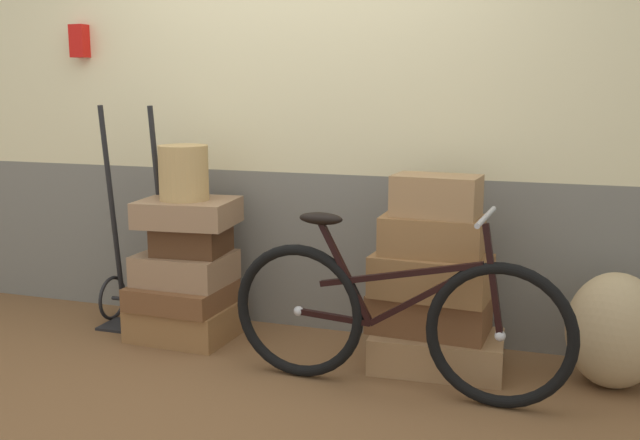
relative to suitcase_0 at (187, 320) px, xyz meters
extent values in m
cube|color=brown|center=(0.54, -0.38, -0.13)|extent=(9.08, 5.20, 0.06)
cube|color=slate|center=(0.54, 0.47, 0.37)|extent=(7.08, 0.20, 0.94)
cube|color=beige|center=(0.54, 0.47, 1.71)|extent=(7.08, 0.20, 1.74)
cube|color=red|center=(-0.87, 0.33, 1.62)|extent=(0.10, 0.08, 0.20)
cube|color=olive|center=(0.00, 0.00, 0.00)|extent=(0.58, 0.51, 0.19)
cube|color=brown|center=(0.00, -0.04, 0.16)|extent=(0.54, 0.47, 0.13)
cube|color=#937051|center=(0.00, 0.00, 0.31)|extent=(0.52, 0.42, 0.17)
cube|color=#4C2D19|center=(0.04, 0.01, 0.48)|extent=(0.41, 0.36, 0.17)
cube|color=#937051|center=(0.03, 0.00, 0.64)|extent=(0.56, 0.48, 0.15)
cube|color=#9E754C|center=(1.47, -0.03, 0.00)|extent=(0.69, 0.43, 0.19)
cube|color=brown|center=(1.42, 0.00, 0.19)|extent=(0.62, 0.39, 0.20)
cube|color=olive|center=(1.43, -0.04, 0.39)|extent=(0.61, 0.38, 0.21)
cube|color=olive|center=(1.42, -0.01, 0.60)|extent=(0.50, 0.29, 0.20)
cube|color=#9E754C|center=(1.44, -0.01, 0.80)|extent=(0.44, 0.28, 0.21)
cylinder|color=tan|center=(0.02, -0.01, 0.86)|extent=(0.28, 0.28, 0.31)
torus|color=black|center=(-0.59, 0.12, 0.04)|extent=(0.02, 0.28, 0.28)
torus|color=black|center=(-0.19, 0.12, 0.04)|extent=(0.02, 0.28, 0.28)
cylinder|color=black|center=(-0.39, 0.12, 0.04)|extent=(0.39, 0.02, 0.02)
cylinder|color=black|center=(-0.56, 0.12, 0.64)|extent=(0.03, 0.16, 1.19)
cylinder|color=black|center=(-0.22, 0.12, 0.64)|extent=(0.03, 0.16, 1.19)
cube|color=black|center=(-0.39, 0.01, -0.09)|extent=(0.35, 0.22, 0.02)
ellipsoid|color=tan|center=(2.31, 0.01, 0.19)|extent=(0.46, 0.39, 0.57)
torus|color=black|center=(0.83, -0.35, 0.24)|extent=(0.68, 0.09, 0.68)
sphere|color=#B2B2B7|center=(0.83, -0.35, 0.24)|extent=(0.05, 0.05, 0.05)
torus|color=black|center=(1.81, -0.40, 0.24)|extent=(0.68, 0.09, 0.68)
sphere|color=#B2B2B7|center=(1.81, -0.40, 0.24)|extent=(0.05, 0.05, 0.05)
cube|color=black|center=(1.46, -0.38, 0.39)|extent=(0.54, 0.06, 0.36)
cube|color=black|center=(1.07, -0.36, 0.46)|extent=(0.28, 0.04, 0.49)
cube|color=black|center=(1.01, -0.36, 0.23)|extent=(0.38, 0.05, 0.04)
cube|color=black|center=(1.33, -0.37, 0.48)|extent=(0.78, 0.07, 0.19)
cube|color=black|center=(1.77, -0.39, 0.49)|extent=(0.11, 0.03, 0.51)
ellipsoid|color=black|center=(0.95, -0.35, 0.72)|extent=(0.22, 0.10, 0.06)
cylinder|color=#A5A5AD|center=(1.72, -0.39, 0.78)|extent=(0.05, 0.46, 0.02)
camera|label=1|loc=(2.03, -3.58, 1.34)|focal=40.70mm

